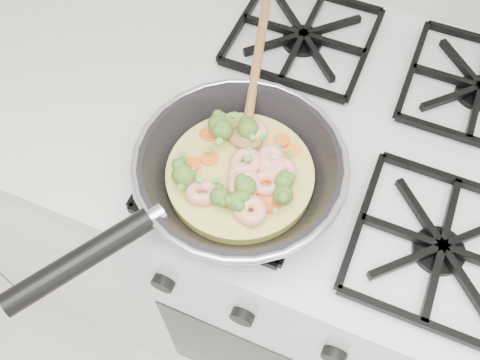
% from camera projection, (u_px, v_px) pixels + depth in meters
% --- Properties ---
extents(stove, '(0.60, 0.60, 0.92)m').
position_uv_depth(stove, '(323.00, 249.00, 1.18)').
color(stove, silver).
rests_on(stove, ground).
extents(counter_left, '(1.00, 0.60, 0.90)m').
position_uv_depth(counter_left, '(29.00, 139.00, 1.35)').
color(counter_left, white).
rests_on(counter_left, ground).
extents(skillet, '(0.33, 0.62, 0.09)m').
position_uv_depth(skillet, '(237.00, 171.00, 0.70)').
color(skillet, black).
rests_on(skillet, stove).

